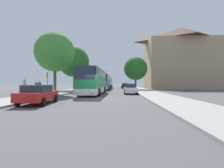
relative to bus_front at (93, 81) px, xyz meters
The scene contains 17 objects.
ground_plane 6.30m from the bus_front, 78.03° to the right, with size 300.00×300.00×0.00m, color #4C4C4F.
sidewalk_left 8.42m from the bus_front, 134.32° to the right, with size 4.00×120.00×0.15m, color gray.
sidewalk_right 10.29m from the bus_front, 35.53° to the right, with size 4.00×120.00×0.15m, color gray.
building_right_background 33.99m from the bus_front, 49.92° to the left, with size 19.81×13.37×17.20m.
bus_front is the anchor object (origin of this frame).
bus_middle 15.70m from the bus_front, 90.09° to the left, with size 2.98×10.33×3.48m.
bus_rear 28.84m from the bus_front, 89.98° to the left, with size 2.96×11.55×3.24m.
parked_car_left_curb 11.64m from the bus_front, 102.87° to the right, with size 2.17×4.56×1.47m.
parked_car_right_near 5.52m from the bus_front, 11.91° to the left, with size 1.98×4.19×1.50m.
parked_car_right_far 24.82m from the bus_front, 77.87° to the left, with size 2.05×4.72×1.51m.
bus_stop_sign 6.27m from the bus_front, 142.92° to the right, with size 0.08×0.45×2.76m.
pedestrian_waiting_near 7.73m from the bus_front, 131.06° to the right, with size 0.36×0.36×1.70m.
pedestrian_waiting_far 7.50m from the bus_front, 146.49° to the right, with size 0.36×0.36×1.66m.
pedestrian_walking_back 8.87m from the bus_front, 140.04° to the right, with size 0.36×0.36×1.89m.
tree_left_near 6.77m from the bus_front, behind, with size 5.52×5.52×8.56m.
tree_left_far 13.47m from the bus_front, 116.56° to the left, with size 6.30×6.30×8.98m.
tree_right_near 17.58m from the bus_front, 64.62° to the left, with size 5.32×5.32×7.42m.
Camera 1 is at (2.35, -18.53, 1.63)m, focal length 28.00 mm.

